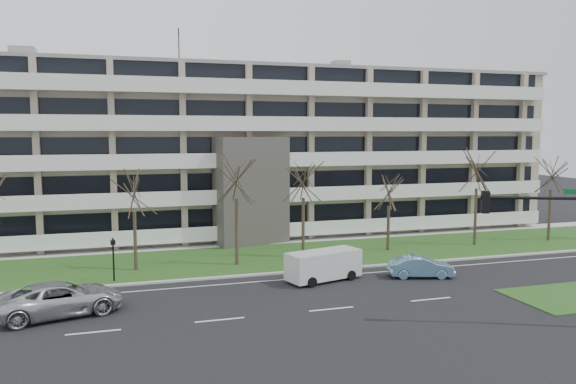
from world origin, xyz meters
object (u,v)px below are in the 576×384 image
object	(u,v)px
silver_pickup	(61,299)
white_van	(324,263)
pedestrian_signal	(113,254)
traffic_signal	(559,238)
blue_sedan	(421,267)

from	to	relation	value
silver_pickup	white_van	bearing A→B (deg)	-95.49
white_van	pedestrian_signal	size ratio (longest dim) A/B	1.85
white_van	traffic_signal	xyz separation A→B (m)	(7.65, -11.29, 3.22)
white_van	pedestrian_signal	bearing A→B (deg)	148.87
silver_pickup	blue_sedan	size ratio (longest dim) A/B	1.49
blue_sedan	white_van	world-z (taller)	white_van
silver_pickup	pedestrian_signal	xyz separation A→B (m)	(2.56, 5.96, 0.92)
silver_pickup	white_van	world-z (taller)	white_van
blue_sedan	pedestrian_signal	world-z (taller)	pedestrian_signal
traffic_signal	pedestrian_signal	distance (m)	25.37
traffic_signal	pedestrian_signal	xyz separation A→B (m)	(-20.45, 14.80, -2.56)
white_van	traffic_signal	distance (m)	14.02
white_van	pedestrian_signal	world-z (taller)	pedestrian_signal
blue_sedan	white_van	distance (m)	6.37
white_van	traffic_signal	world-z (taller)	traffic_signal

